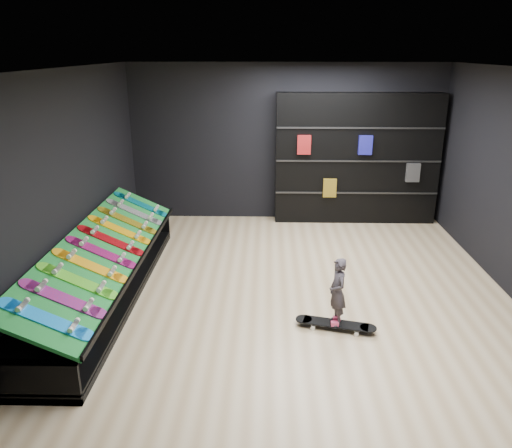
{
  "coord_description": "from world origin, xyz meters",
  "views": [
    {
      "loc": [
        -0.35,
        -6.12,
        3.22
      ],
      "look_at": [
        -0.5,
        0.2,
        1.0
      ],
      "focal_mm": 35.0,
      "sensor_mm": 36.0,
      "label": 1
    }
  ],
  "objects_px": {
    "display_rack": "(106,279)",
    "child": "(337,304)",
    "floor_skateboard": "(335,326)",
    "back_shelving": "(357,159)"
  },
  "relations": [
    {
      "from": "display_rack",
      "to": "child",
      "type": "xyz_separation_m",
      "value": [
        3.04,
        -0.8,
        0.09
      ]
    },
    {
      "from": "floor_skateboard",
      "to": "display_rack",
      "type": "bearing_deg",
      "value": 179.25
    },
    {
      "from": "child",
      "to": "display_rack",
      "type": "bearing_deg",
      "value": -116.13
    },
    {
      "from": "floor_skateboard",
      "to": "child",
      "type": "bearing_deg",
      "value": 13.93
    },
    {
      "from": "back_shelving",
      "to": "floor_skateboard",
      "type": "xyz_separation_m",
      "value": [
        -0.86,
        -4.12,
        -1.19
      ]
    },
    {
      "from": "back_shelving",
      "to": "floor_skateboard",
      "type": "relative_size",
      "value": 3.15
    },
    {
      "from": "back_shelving",
      "to": "display_rack",
      "type": "bearing_deg",
      "value": -139.6
    },
    {
      "from": "floor_skateboard",
      "to": "child",
      "type": "relative_size",
      "value": 1.94
    },
    {
      "from": "display_rack",
      "to": "back_shelving",
      "type": "height_order",
      "value": "back_shelving"
    },
    {
      "from": "floor_skateboard",
      "to": "child",
      "type": "distance_m",
      "value": 0.29
    }
  ]
}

